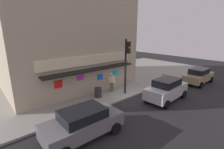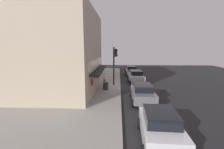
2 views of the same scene
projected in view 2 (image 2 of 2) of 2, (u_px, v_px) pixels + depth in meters
The scene contains 11 objects.
ground_plane at pixel (120, 86), 20.48m from camera, with size 50.84×50.84×0.00m, color #232326.
sidewalk at pixel (73, 85), 20.73m from camera, with size 33.89×12.26×0.14m, color gray.
corner_building at pixel (53, 51), 17.64m from camera, with size 11.69×10.21×8.58m.
traffic_light at pixel (115, 61), 19.87m from camera, with size 0.32×0.58×4.71m.
fire_hydrant at pixel (114, 74), 26.48m from camera, with size 0.48×0.24×0.84m.
trash_can at pixel (106, 86), 18.05m from camera, with size 0.59×0.59×0.81m, color #2D2D2D.
pedestrian at pixel (105, 78), 19.66m from camera, with size 0.51×0.57×1.73m.
parked_car_silver at pixel (136, 77), 21.88m from camera, with size 4.21×2.14×1.76m.
parked_car_grey at pixel (143, 93), 14.32m from camera, with size 4.23×2.13×1.58m.
parked_car_white at pixel (160, 127), 8.07m from camera, with size 4.00×2.24×1.67m.
parked_car_tan at pixel (131, 71), 28.37m from camera, with size 4.08×1.95×1.63m.
Camera 2 is at (-20.01, 0.23, 4.75)m, focal length 25.84 mm.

